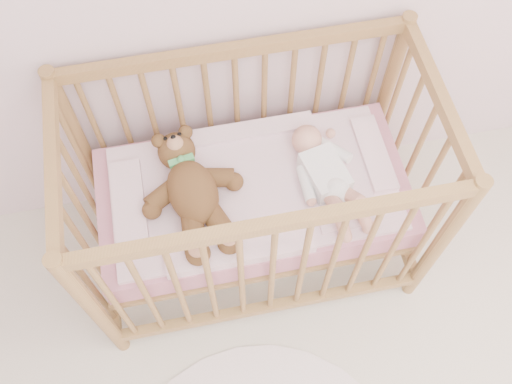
{
  "coord_description": "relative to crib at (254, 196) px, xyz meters",
  "views": [
    {
      "loc": [
        -0.46,
        0.55,
        2.51
      ],
      "look_at": [
        -0.26,
        1.55,
        0.62
      ],
      "focal_mm": 40.0,
      "sensor_mm": 36.0,
      "label": 1
    }
  ],
  "objects": [
    {
      "name": "crib",
      "position": [
        0.0,
        0.0,
        0.0
      ],
      "size": [
        1.36,
        0.76,
        1.0
      ],
      "primitive_type": null,
      "color": "#A78347",
      "rests_on": "floor"
    },
    {
      "name": "mattress",
      "position": [
        0.0,
        0.0,
        -0.01
      ],
      "size": [
        1.22,
        0.62,
        0.13
      ],
      "primitive_type": "cube",
      "color": "pink",
      "rests_on": "crib"
    },
    {
      "name": "blanket",
      "position": [
        0.0,
        0.0,
        0.06
      ],
      "size": [
        1.1,
        0.58,
        0.06
      ],
      "primitive_type": null,
      "color": "#F9ABC0",
      "rests_on": "mattress"
    },
    {
      "name": "baby",
      "position": [
        0.28,
        -0.02,
        0.14
      ],
      "size": [
        0.37,
        0.58,
        0.13
      ],
      "primitive_type": null,
      "rotation": [
        0.0,
        0.0,
        0.22
      ],
      "color": "white",
      "rests_on": "blanket"
    },
    {
      "name": "teddy_bear",
      "position": [
        -0.23,
        -0.02,
        0.15
      ],
      "size": [
        0.51,
        0.65,
        0.16
      ],
      "primitive_type": null,
      "rotation": [
        0.0,
        0.0,
        0.18
      ],
      "color": "brown",
      "rests_on": "blanket"
    }
  ]
}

